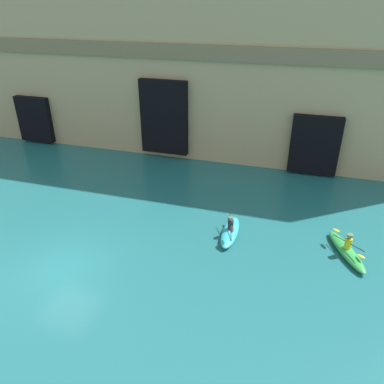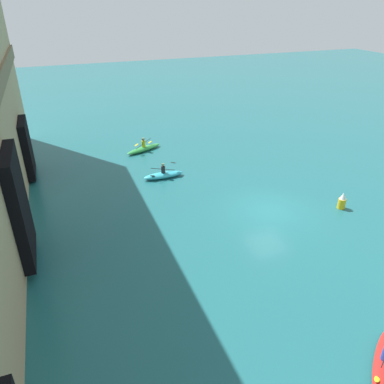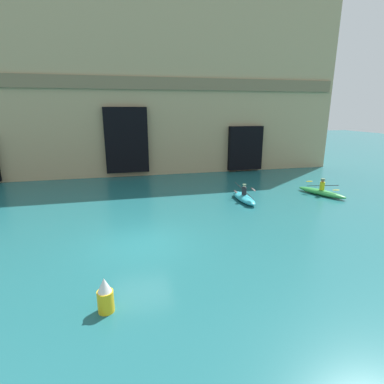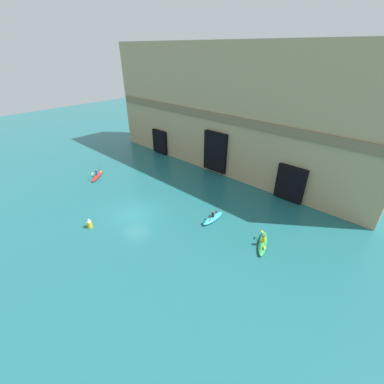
{
  "view_description": "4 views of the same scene",
  "coord_description": "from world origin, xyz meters",
  "views": [
    {
      "loc": [
        9.41,
        -11.02,
        10.9
      ],
      "look_at": [
        3.96,
        7.1,
        0.87
      ],
      "focal_mm": 35.0,
      "sensor_mm": 36.0,
      "label": 1
    },
    {
      "loc": [
        -16.62,
        11.29,
        11.61
      ],
      "look_at": [
        1.03,
        4.65,
        1.64
      ],
      "focal_mm": 35.0,
      "sensor_mm": 36.0,
      "label": 2
    },
    {
      "loc": [
        -0.59,
        -11.92,
        5.54
      ],
      "look_at": [
        3.22,
        3.99,
        1.01
      ],
      "focal_mm": 28.0,
      "sensor_mm": 36.0,
      "label": 3
    },
    {
      "loc": [
        19.45,
        -12.17,
        15.17
      ],
      "look_at": [
        3.75,
        4.84,
        2.04
      ],
      "focal_mm": 24.0,
      "sensor_mm": 36.0,
      "label": 4
    }
  ],
  "objects": [
    {
      "name": "ground_plane",
      "position": [
        0.0,
        0.0,
        0.0
      ],
      "size": [
        120.0,
        120.0,
        0.0
      ],
      "primitive_type": "plane",
      "color": "#1E6066"
    },
    {
      "name": "kayak_cyan",
      "position": [
        6.71,
        4.7,
        0.23
      ],
      "size": [
        0.82,
        2.91,
        1.09
      ],
      "rotation": [
        0.0,
        0.0,
        4.73
      ],
      "color": "#33B2C6",
      "rests_on": "ground"
    },
    {
      "name": "kayak_green",
      "position": [
        12.28,
        4.74,
        0.23
      ],
      "size": [
        1.95,
        3.34,
        1.13
      ],
      "rotation": [
        0.0,
        0.0,
        5.12
      ],
      "color": "green",
      "rests_on": "ground"
    },
    {
      "name": "cliff_bluff",
      "position": [
        -0.37,
        17.06,
        7.9
      ],
      "size": [
        38.85,
        7.24,
        15.88
      ],
      "color": "tan",
      "rests_on": "ground"
    }
  ]
}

